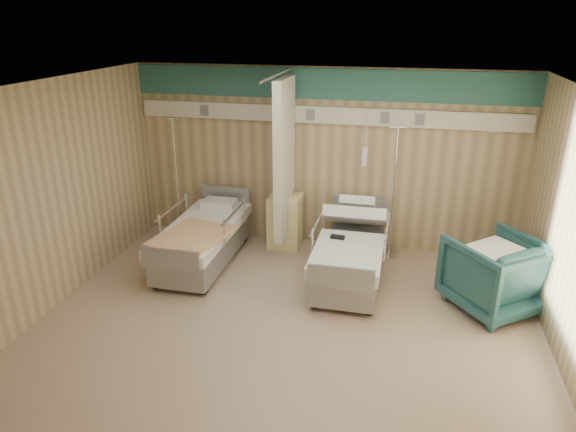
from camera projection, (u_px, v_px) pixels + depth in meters
The scene contains 13 objects.
ground at pixel (287, 323), 6.24m from camera, with size 6.00×5.00×0.00m, color gray.
room_walls at pixel (290, 170), 5.80m from camera, with size 6.04×5.04×2.82m.
bed_right at pixel (350, 259), 7.18m from camera, with size 1.00×2.16×0.63m, color white, non-canonical shape.
bed_left at pixel (203, 244), 7.64m from camera, with size 1.00×2.16×0.63m, color white, non-canonical shape.
bedside_cabinet at pixel (285, 221), 8.20m from camera, with size 0.50×0.48×0.85m, color #EBDF93.
visitor_armchair at pixel (495, 274), 6.42m from camera, with size 1.02×1.05×0.96m, color #1F4C4E.
waffle_blanket at pixel (499, 237), 6.22m from camera, with size 0.61×0.54×0.07m, color white.
iv_stand_right at pixel (390, 231), 7.86m from camera, with size 0.36×0.36×2.02m.
iv_stand_left at pixel (180, 217), 8.40m from camera, with size 0.37×0.37×2.04m.
call_remote at pixel (338, 237), 7.05m from camera, with size 0.19×0.09×0.04m, color black.
tan_blanket at pixel (193, 236), 7.09m from camera, with size 0.86×1.08×0.04m, color tan.
toiletry_bag at pixel (286, 191), 8.07m from camera, with size 0.21×0.14×0.12m, color black.
white_cup at pixel (277, 190), 8.09m from camera, with size 0.09×0.09×0.14m, color white.
Camera 1 is at (1.22, -5.19, 3.51)m, focal length 32.00 mm.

